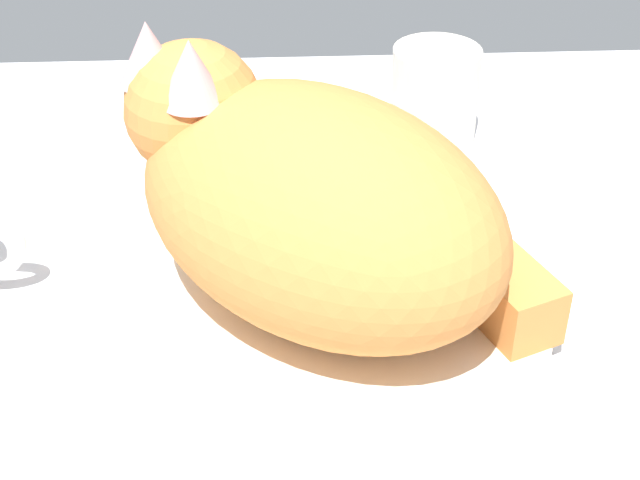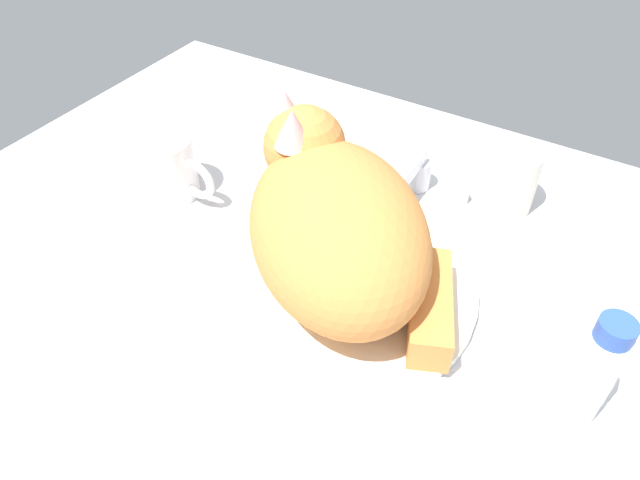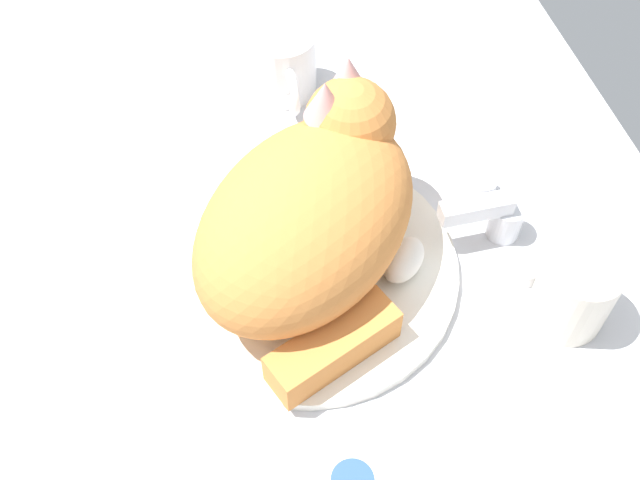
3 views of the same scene
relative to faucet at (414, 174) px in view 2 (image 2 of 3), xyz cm
name	(u,v)px [view 2 (image 2 of 3)]	position (x,y,z in cm)	size (l,w,h in cm)	color
ground_plane	(336,296)	(0.00, -20.34, -4.15)	(110.00, 82.50, 3.00)	silver
sink_basin	(336,283)	(0.00, -20.34, -2.06)	(30.90, 30.90, 1.17)	white
faucet	(414,174)	(0.00, 0.00, 0.00)	(14.60, 9.39, 6.23)	silver
cat	(336,221)	(-0.69, -19.50, 6.06)	(31.12, 31.35, 17.05)	#D17F3D
coffee_mug	(166,167)	(-27.18, -17.04, 1.45)	(12.09, 8.09, 8.19)	white
rinse_cup	(507,178)	(11.00, 3.13, 1.56)	(7.43, 7.43, 8.42)	silver
toothpaste_bottle	(591,376)	(26.25, -22.99, 3.46)	(3.66, 3.66, 13.13)	white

